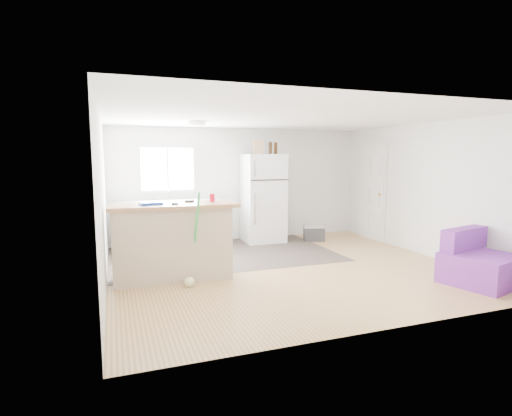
% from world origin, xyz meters
% --- Properties ---
extents(room, '(5.51, 5.01, 2.41)m').
position_xyz_m(room, '(0.00, 0.00, 1.20)').
color(room, '#9C7541').
rests_on(room, ground).
extents(vinyl_zone, '(4.05, 2.50, 0.00)m').
position_xyz_m(vinyl_zone, '(-0.73, 1.25, 0.00)').
color(vinyl_zone, '#352D28').
rests_on(vinyl_zone, floor).
extents(window, '(1.18, 0.06, 0.98)m').
position_xyz_m(window, '(-1.55, 2.49, 1.55)').
color(window, white).
rests_on(window, back_wall).
extents(interior_door, '(0.11, 0.92, 2.10)m').
position_xyz_m(interior_door, '(2.72, 1.55, 1.02)').
color(interior_door, white).
rests_on(interior_door, right_wall).
extents(ceiling_fixture, '(0.30, 0.30, 0.07)m').
position_xyz_m(ceiling_fixture, '(-1.20, 1.20, 2.36)').
color(ceiling_fixture, white).
rests_on(ceiling_fixture, ceiling).
extents(kitchen_cabinets, '(2.11, 0.68, 1.22)m').
position_xyz_m(kitchen_cabinets, '(-1.55, 2.17, 0.48)').
color(kitchen_cabinets, white).
rests_on(kitchen_cabinets, floor).
extents(peninsula, '(1.85, 0.77, 1.12)m').
position_xyz_m(peninsula, '(-1.82, 0.03, 0.57)').
color(peninsula, '#C7B08F').
rests_on(peninsula, floor).
extents(refrigerator, '(0.83, 0.79, 1.85)m').
position_xyz_m(refrigerator, '(0.38, 2.10, 0.92)').
color(refrigerator, white).
rests_on(refrigerator, floor).
extents(cooler, '(0.52, 0.44, 0.34)m').
position_xyz_m(cooler, '(1.43, 1.77, 0.17)').
color(cooler, '#2E2F31').
rests_on(cooler, floor).
extents(purple_seat, '(1.10, 1.07, 0.75)m').
position_xyz_m(purple_seat, '(2.24, -1.64, 0.27)').
color(purple_seat, purple).
rests_on(purple_seat, floor).
extents(cleaner_jug, '(0.16, 0.13, 0.33)m').
position_xyz_m(cleaner_jug, '(-1.27, -0.19, 0.14)').
color(cleaner_jug, white).
rests_on(cleaner_jug, floor).
extents(mop, '(0.25, 0.37, 1.33)m').
position_xyz_m(mop, '(-1.64, -0.38, 0.23)').
color(mop, green).
rests_on(mop, floor).
extents(red_cup, '(0.08, 0.08, 0.12)m').
position_xyz_m(red_cup, '(-1.21, 0.09, 1.18)').
color(red_cup, red).
rests_on(red_cup, peninsula).
extents(blue_tray, '(0.33, 0.26, 0.04)m').
position_xyz_m(blue_tray, '(-2.12, 0.00, 1.14)').
color(blue_tray, '#1339B3').
rests_on(blue_tray, peninsula).
extents(tool_a, '(0.14, 0.05, 0.03)m').
position_xyz_m(tool_a, '(-1.54, 0.14, 1.13)').
color(tool_a, black).
rests_on(tool_a, peninsula).
extents(tool_b, '(0.11, 0.06, 0.03)m').
position_xyz_m(tool_b, '(-1.79, -0.13, 1.13)').
color(tool_b, black).
rests_on(tool_b, peninsula).
extents(cardboard_box, '(0.22, 0.15, 0.30)m').
position_xyz_m(cardboard_box, '(0.25, 2.04, 2.00)').
color(cardboard_box, tan).
rests_on(cardboard_box, refrigerator).
extents(bottle_left, '(0.08, 0.08, 0.25)m').
position_xyz_m(bottle_left, '(0.50, 1.99, 1.97)').
color(bottle_left, '#331B09').
rests_on(bottle_left, refrigerator).
extents(bottle_right, '(0.08, 0.08, 0.25)m').
position_xyz_m(bottle_right, '(0.64, 2.05, 1.97)').
color(bottle_right, '#331B09').
rests_on(bottle_right, refrigerator).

